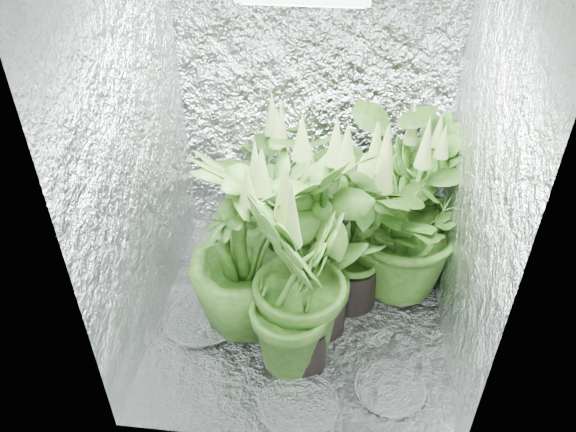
# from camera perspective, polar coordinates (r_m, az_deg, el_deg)

# --- Properties ---
(ground) EXTENTS (1.60, 1.60, 0.00)m
(ground) POSITION_cam_1_polar(r_m,az_deg,el_deg) (3.29, 1.21, -10.09)
(ground) COLOR white
(ground) RESTS_ON ground
(walls) EXTENTS (1.62, 1.62, 2.00)m
(walls) POSITION_cam_1_polar(r_m,az_deg,el_deg) (2.65, 1.48, 4.89)
(walls) COLOR white
(walls) RESTS_ON ground
(plant_a) EXTENTS (1.03, 1.03, 1.05)m
(plant_a) POSITION_cam_1_polar(r_m,az_deg,el_deg) (3.46, -1.07, 3.34)
(plant_a) COLOR black
(plant_a) RESTS_ON ground
(plant_b) EXTENTS (0.73, 0.73, 1.11)m
(plant_b) POSITION_cam_1_polar(r_m,az_deg,el_deg) (3.07, 6.73, -1.73)
(plant_b) COLOR black
(plant_b) RESTS_ON ground
(plant_c) EXTENTS (0.64, 0.64, 1.07)m
(plant_c) POSITION_cam_1_polar(r_m,az_deg,el_deg) (3.40, 12.64, 1.68)
(plant_c) COLOR black
(plant_c) RESTS_ON ground
(plant_d) EXTENTS (0.81, 0.81, 1.15)m
(plant_d) POSITION_cam_1_polar(r_m,az_deg,el_deg) (2.91, -4.70, -3.49)
(plant_d) COLOR black
(plant_d) RESTS_ON ground
(plant_e) EXTENTS (1.10, 1.10, 1.11)m
(plant_e) POSITION_cam_1_polar(r_m,az_deg,el_deg) (3.17, 11.15, -0.21)
(plant_e) COLOR black
(plant_e) RESTS_ON ground
(plant_f) EXTENTS (0.86, 0.86, 1.27)m
(plant_f) POSITION_cam_1_polar(r_m,az_deg,el_deg) (2.84, 3.28, -2.88)
(plant_f) COLOR black
(plant_f) RESTS_ON ground
(plant_g) EXTENTS (0.60, 0.60, 1.17)m
(plant_g) POSITION_cam_1_polar(r_m,az_deg,el_deg) (2.68, 1.04, -7.13)
(plant_g) COLOR black
(plant_g) RESTS_ON ground
(plant_h) EXTENTS (0.72, 0.72, 1.01)m
(plant_h) POSITION_cam_1_polar(r_m,az_deg,el_deg) (3.08, -0.43, -2.37)
(plant_h) COLOR black
(plant_h) RESTS_ON ground
(circulation_fan) EXTENTS (0.17, 0.29, 0.35)m
(circulation_fan) POSITION_cam_1_polar(r_m,az_deg,el_deg) (3.67, 11.67, -1.97)
(circulation_fan) COLOR black
(circulation_fan) RESTS_ON ground
(plant_label) EXTENTS (0.05, 0.03, 0.07)m
(plant_label) POSITION_cam_1_polar(r_m,az_deg,el_deg) (2.83, 2.27, -11.19)
(plant_label) COLOR white
(plant_label) RESTS_ON plant_g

